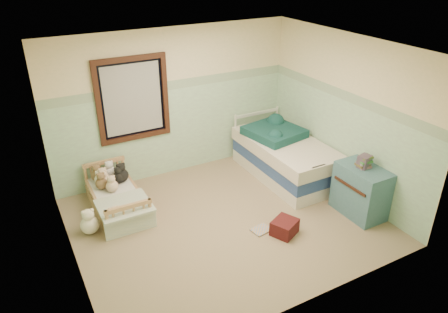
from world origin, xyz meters
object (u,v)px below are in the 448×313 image
plush_floor_cream (90,225)px  twin_bed_frame (284,170)px  floor_book (261,230)px  dresser (361,191)px  plush_floor_tan (116,222)px  toddler_bed_frame (118,204)px  red_pillow (285,227)px

plush_floor_cream → twin_bed_frame: size_ratio=0.13×
plush_floor_cream → floor_book: plush_floor_cream is taller
dresser → floor_book: (-1.52, 0.32, -0.37)m
plush_floor_tan → toddler_bed_frame: bearing=71.6°
toddler_bed_frame → dresser: (3.15, -1.81, 0.30)m
toddler_bed_frame → red_pillow: (1.87, -1.70, 0.02)m
toddler_bed_frame → dresser: size_ratio=1.75×
dresser → red_pillow: bearing=175.1°
plush_floor_tan → floor_book: (1.79, -1.01, -0.12)m
dresser → floor_book: bearing=168.3°
toddler_bed_frame → plush_floor_tan: (-0.16, -0.49, 0.04)m
plush_floor_cream → toddler_bed_frame: bearing=37.8°
twin_bed_frame → red_pillow: twin_bed_frame is taller
plush_floor_cream → plush_floor_tan: size_ratio=1.00×
red_pillow → floor_book: 0.34m
plush_floor_cream → twin_bed_frame: bearing=0.6°
dresser → red_pillow: dresser is taller
toddler_bed_frame → twin_bed_frame: (2.85, -0.35, 0.02)m
dresser → toddler_bed_frame: bearing=150.1°
plush_floor_cream → dresser: (3.65, -1.42, 0.25)m
plush_floor_tan → red_pillow: size_ratio=0.76×
plush_floor_tan → plush_floor_cream: bearing=163.8°
twin_bed_frame → toddler_bed_frame: bearing=172.9°
dresser → plush_floor_tan: bearing=158.2°
red_pillow → twin_bed_frame: bearing=54.2°
plush_floor_tan → floor_book: size_ratio=0.98×
red_pillow → dresser: bearing=-4.9°
toddler_bed_frame → plush_floor_cream: plush_floor_cream is taller
dresser → plush_floor_cream: bearing=158.7°
plush_floor_tan → twin_bed_frame: 3.01m
twin_bed_frame → floor_book: bearing=-136.9°
plush_floor_cream → red_pillow: size_ratio=0.76×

